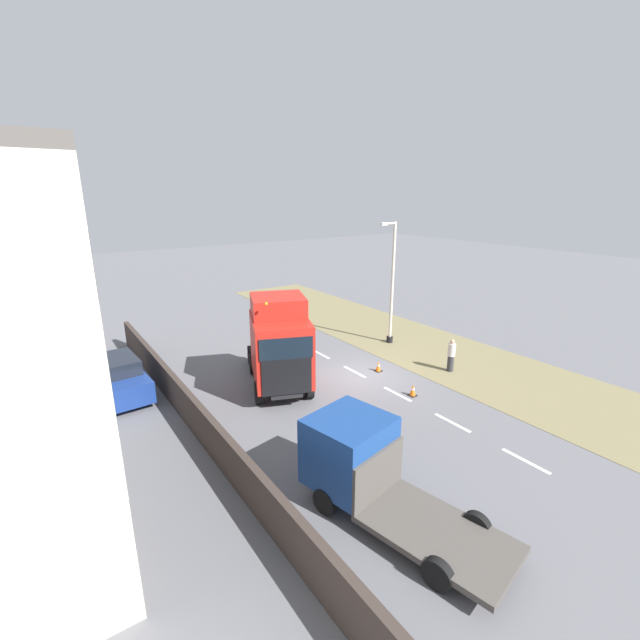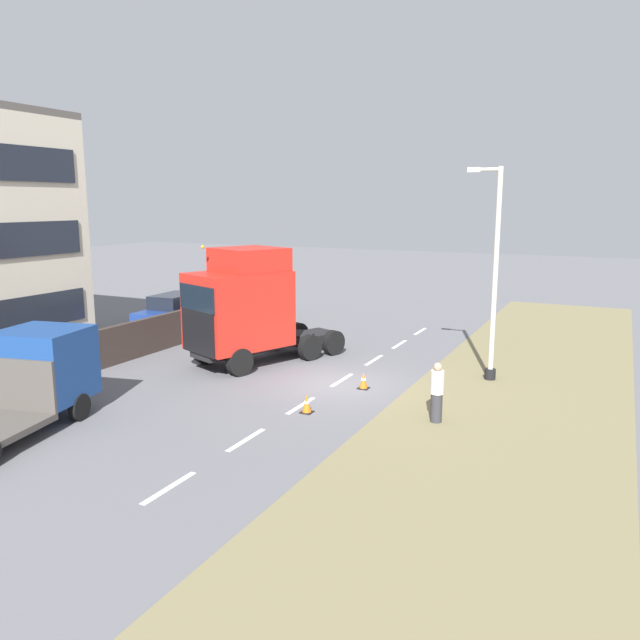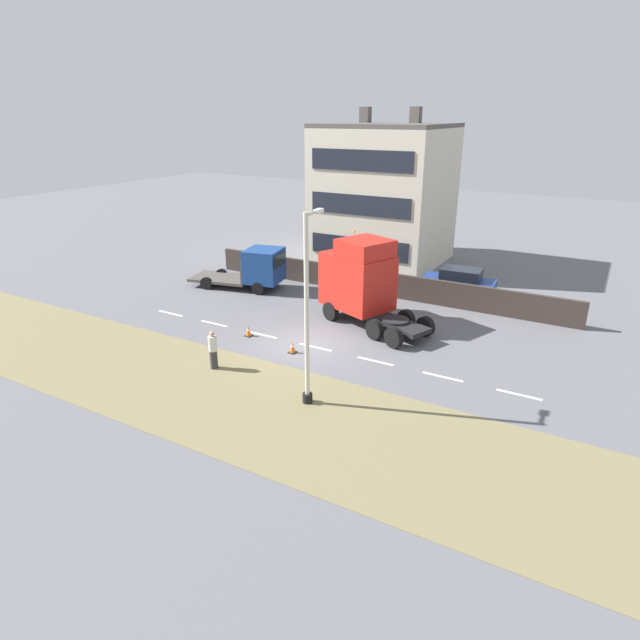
% 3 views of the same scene
% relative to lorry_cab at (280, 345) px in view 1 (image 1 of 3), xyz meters
% --- Properties ---
extents(ground_plane, '(120.00, 120.00, 0.00)m').
position_rel_lorry_cab_xyz_m(ground_plane, '(-4.31, 1.03, -2.30)').
color(ground_plane, slate).
rests_on(ground_plane, ground).
extents(grass_verge, '(7.00, 44.00, 0.01)m').
position_rel_lorry_cab_xyz_m(grass_verge, '(-10.31, 1.03, -2.30)').
color(grass_verge, olive).
rests_on(grass_verge, ground).
extents(lane_markings, '(0.16, 21.00, 0.00)m').
position_rel_lorry_cab_xyz_m(lane_markings, '(-4.31, 0.33, -2.30)').
color(lane_markings, white).
rests_on(lane_markings, ground).
extents(boundary_wall, '(0.25, 24.00, 1.53)m').
position_rel_lorry_cab_xyz_m(boundary_wall, '(4.69, 1.03, -1.54)').
color(boundary_wall, '#382D28').
rests_on(boundary_wall, ground).
extents(lorry_cab, '(4.73, 6.86, 4.74)m').
position_rel_lorry_cab_xyz_m(lorry_cab, '(0.00, 0.00, 0.00)').
color(lorry_cab, black).
rests_on(lorry_cab, ground).
extents(flatbed_truck, '(3.48, 6.45, 2.69)m').
position_rel_lorry_cab_xyz_m(flatbed_truck, '(1.88, 8.24, -0.88)').
color(flatbed_truck, navy).
rests_on(flatbed_truck, ground).
extents(parked_car, '(2.11, 4.43, 1.91)m').
position_rel_lorry_cab_xyz_m(parked_car, '(6.44, -3.63, -1.36)').
color(parked_car, navy).
rests_on(parked_car, ground).
extents(lamp_post, '(1.32, 0.40, 7.53)m').
position_rel_lorry_cab_xyz_m(lamp_post, '(-9.05, -2.07, 1.10)').
color(lamp_post, black).
rests_on(lamp_post, ground).
extents(pedestrian, '(0.39, 0.39, 1.79)m').
position_rel_lorry_cab_xyz_m(pedestrian, '(-8.56, 3.13, -1.42)').
color(pedestrian, '#333338').
rests_on(pedestrian, ground).
extents(traffic_cone_lead, '(0.36, 0.36, 0.58)m').
position_rel_lorry_cab_xyz_m(traffic_cone_lead, '(-4.78, 4.04, -2.02)').
color(traffic_cone_lead, black).
rests_on(traffic_cone_lead, ground).
extents(traffic_cone_trailing, '(0.36, 0.36, 0.58)m').
position_rel_lorry_cab_xyz_m(traffic_cone_trailing, '(-5.40, 0.97, -2.02)').
color(traffic_cone_trailing, black).
rests_on(traffic_cone_trailing, ground).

